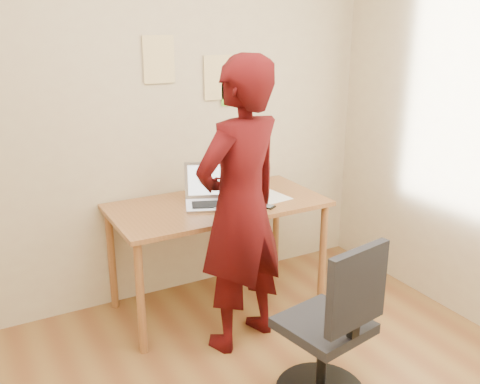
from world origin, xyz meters
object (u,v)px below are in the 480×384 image
desk (218,215)px  laptop (212,196)px  office_chair (332,335)px  person (240,208)px  phone (265,206)px

desk → laptop: 0.14m
office_chair → person: (-0.13, 0.71, 0.48)m
person → office_chair: bearing=83.7°
desk → person: size_ratio=0.81×
desk → office_chair: office_chair is taller
laptop → phone: bearing=-17.4°
phone → person: bearing=-170.8°
phone → office_chair: size_ratio=0.16×
desk → office_chair: bearing=-87.2°
phone → person: person is taller
desk → office_chair: (0.06, -1.16, -0.27)m
office_chair → person: 0.87m
desk → laptop: bearing=169.7°
laptop → phone: laptop is taller
laptop → person: (-0.04, -0.46, 0.07)m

